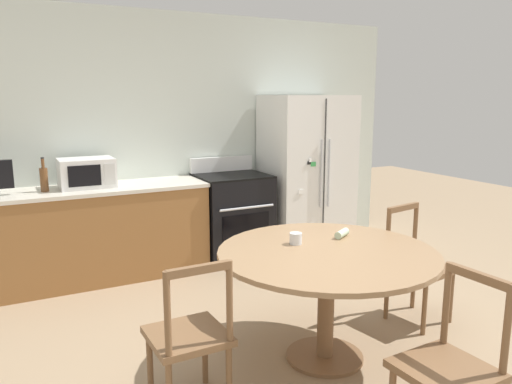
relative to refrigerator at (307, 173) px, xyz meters
name	(u,v)px	position (x,y,z in m)	size (l,w,h in m)	color
ground_plane	(319,362)	(-1.33, -2.23, -0.88)	(14.00, 14.00, 0.00)	#9E8466
back_wall	(182,138)	(-1.33, 0.42, 0.42)	(5.20, 0.10, 2.60)	silver
kitchen_counter	(89,234)	(-2.42, 0.06, -0.43)	(2.25, 0.64, 0.90)	#936033
refrigerator	(307,173)	(0.00, 0.00, 0.00)	(0.94, 0.72, 1.75)	white
oven_range	(233,216)	(-0.92, 0.03, -0.41)	(0.73, 0.68, 1.08)	black
microwave	(87,173)	(-2.40, 0.10, 0.16)	(0.49, 0.36, 0.27)	white
counter_bottle	(44,179)	(-2.77, 0.04, 0.14)	(0.07, 0.07, 0.31)	brown
dining_table	(327,267)	(-1.27, -2.20, -0.23)	(1.43, 1.43, 0.76)	#997551
dining_chair_right	(417,267)	(-0.29, -2.03, -0.44)	(0.48, 0.48, 0.90)	brown
dining_chair_near	(450,368)	(-1.24, -3.20, -0.44)	(0.44, 0.44, 0.90)	brown
dining_chair_left	(189,337)	(-2.26, -2.31, -0.44)	(0.43, 0.43, 0.90)	brown
candle_glass	(296,239)	(-1.38, -1.98, -0.08)	(0.08, 0.08, 0.08)	silver
folded_napkin	(342,233)	(-0.99, -1.99, -0.09)	(0.16, 0.12, 0.05)	beige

